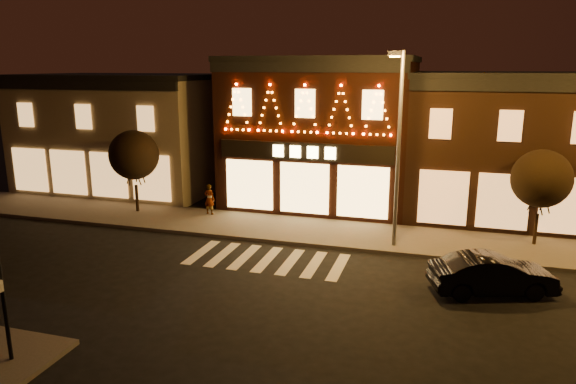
% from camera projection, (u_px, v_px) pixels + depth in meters
% --- Properties ---
extents(ground, '(120.00, 120.00, 0.00)m').
position_uv_depth(ground, '(230.00, 299.00, 18.04)').
color(ground, black).
rests_on(ground, ground).
extents(sidewalk_far, '(44.00, 4.00, 0.15)m').
position_uv_depth(sidewalk_far, '(334.00, 233.00, 24.92)').
color(sidewalk_far, '#47423D').
rests_on(sidewalk_far, ground).
extents(building_left, '(12.20, 8.28, 7.30)m').
position_uv_depth(building_left, '(126.00, 132.00, 33.82)').
color(building_left, '#7A6E57').
rests_on(building_left, ground).
extents(building_pulp, '(10.20, 8.34, 8.30)m').
position_uv_depth(building_pulp, '(323.00, 131.00, 30.08)').
color(building_pulp, black).
rests_on(building_pulp, ground).
extents(building_right_a, '(9.20, 8.28, 7.50)m').
position_uv_depth(building_right_a, '(499.00, 145.00, 27.54)').
color(building_right_a, black).
rests_on(building_right_a, ground).
extents(streetlamp_mid, '(0.55, 1.90, 8.28)m').
position_uv_depth(streetlamp_mid, '(398.00, 136.00, 21.69)').
color(streetlamp_mid, '#59595E').
rests_on(streetlamp_mid, sidewalk_far).
extents(tree_left, '(2.62, 2.62, 4.38)m').
position_uv_depth(tree_left, '(134.00, 155.00, 27.75)').
color(tree_left, black).
rests_on(tree_left, sidewalk_far).
extents(tree_right, '(2.52, 2.52, 4.21)m').
position_uv_depth(tree_right, '(541.00, 179.00, 22.51)').
color(tree_right, black).
rests_on(tree_right, sidewalk_far).
extents(dark_sedan, '(4.53, 2.75, 1.41)m').
position_uv_depth(dark_sedan, '(492.00, 275.00, 18.36)').
color(dark_sedan, black).
rests_on(dark_sedan, ground).
extents(pedestrian, '(0.64, 0.47, 1.63)m').
position_uv_depth(pedestrian, '(209.00, 199.00, 27.67)').
color(pedestrian, gray).
rests_on(pedestrian, sidewalk_far).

